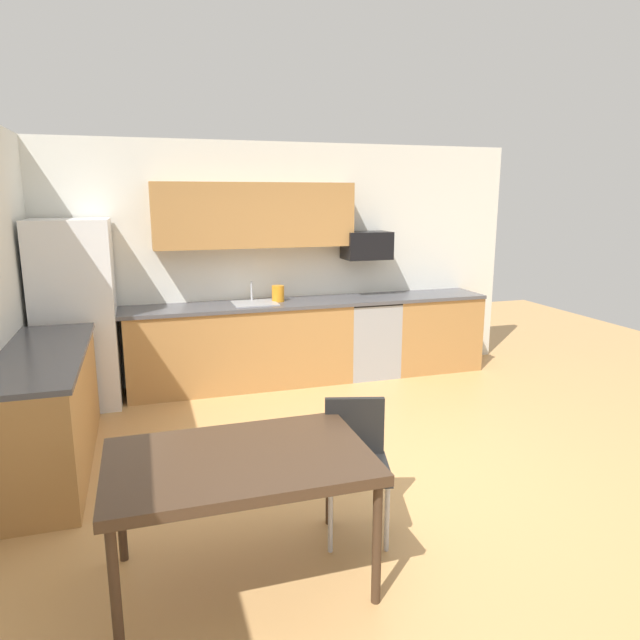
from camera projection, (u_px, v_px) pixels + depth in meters
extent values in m
plane|color=tan|center=(358.00, 470.00, 4.48)|extent=(12.00, 12.00, 0.00)
cube|color=silver|center=(278.00, 262.00, 6.66)|extent=(5.80, 0.10, 2.70)
cube|color=#AD7A42|center=(241.00, 347.00, 6.37)|extent=(2.46, 0.60, 0.90)
cube|color=#AD7A42|center=(431.00, 333.00, 7.07)|extent=(1.09, 0.60, 0.90)
cube|color=#AD7A42|center=(47.00, 413.00, 4.45)|extent=(0.60, 2.00, 0.90)
cube|color=#4C4C51|center=(286.00, 304.00, 6.43)|extent=(4.80, 0.64, 0.04)
cube|color=#4C4C51|center=(41.00, 355.00, 4.35)|extent=(0.64, 2.00, 0.04)
cube|color=#AD7A42|center=(255.00, 215.00, 6.25)|extent=(2.20, 0.34, 0.70)
cube|color=white|center=(76.00, 315.00, 5.71)|extent=(0.76, 0.70, 1.89)
cube|color=#999BA0|center=(368.00, 338.00, 6.82)|extent=(0.60, 0.60, 0.88)
cube|color=black|center=(369.00, 301.00, 6.73)|extent=(0.60, 0.60, 0.03)
cube|color=black|center=(367.00, 245.00, 6.68)|extent=(0.54, 0.36, 0.32)
cube|color=#A5A8AD|center=(255.00, 309.00, 6.33)|extent=(0.48, 0.40, 0.14)
cylinder|color=#B2B5BA|center=(252.00, 292.00, 6.47)|extent=(0.02, 0.02, 0.24)
cube|color=#422D1E|center=(239.00, 461.00, 3.05)|extent=(1.40, 0.90, 0.06)
cylinder|color=#422D1E|center=(115.00, 594.00, 2.58)|extent=(0.05, 0.05, 0.69)
cylinder|color=#422D1E|center=(377.00, 544.00, 2.95)|extent=(0.05, 0.05, 0.69)
cylinder|color=#422D1E|center=(120.00, 506.00, 3.31)|extent=(0.05, 0.05, 0.69)
cylinder|color=#422D1E|center=(330.00, 475.00, 3.68)|extent=(0.05, 0.05, 0.69)
cube|color=black|center=(357.00, 469.00, 3.53)|extent=(0.49, 0.49, 0.05)
cube|color=black|center=(354.00, 428.00, 3.66)|extent=(0.38, 0.14, 0.40)
cylinder|color=#B2B2B7|center=(330.00, 520.00, 3.41)|extent=(0.03, 0.03, 0.42)
cylinder|color=#B2B2B7|center=(387.00, 519.00, 3.42)|extent=(0.03, 0.03, 0.42)
cylinder|color=#B2B2B7|center=(328.00, 491.00, 3.74)|extent=(0.03, 0.03, 0.42)
cylinder|color=#B2B2B7|center=(379.00, 490.00, 3.75)|extent=(0.03, 0.03, 0.42)
cylinder|color=orange|center=(278.00, 294.00, 6.43)|extent=(0.14, 0.14, 0.20)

